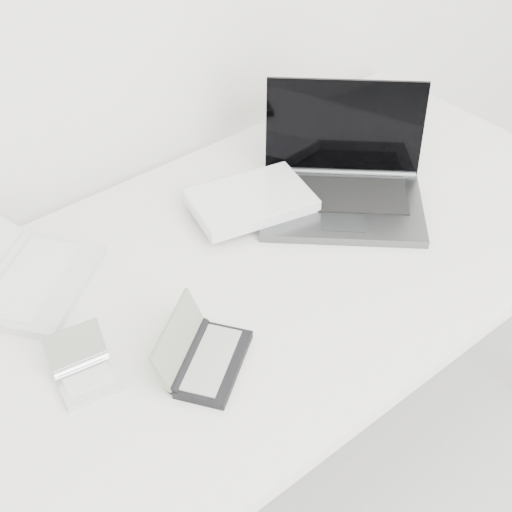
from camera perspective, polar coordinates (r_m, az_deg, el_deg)
desk at (r=1.44m, az=-0.09°, el=-1.87°), size 1.60×0.80×0.73m
laptop_large at (r=1.54m, az=4.57°, el=5.37°), size 0.52×0.43×0.23m
netbook_open_white at (r=1.43m, az=-18.65°, el=-1.40°), size 0.39×0.40×0.10m
pda_silver at (r=1.23m, az=-13.52°, el=-9.02°), size 0.11×0.12×0.08m
palmtop_charcoal at (r=1.22m, az=-4.19°, el=-8.08°), size 0.21×0.20×0.09m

